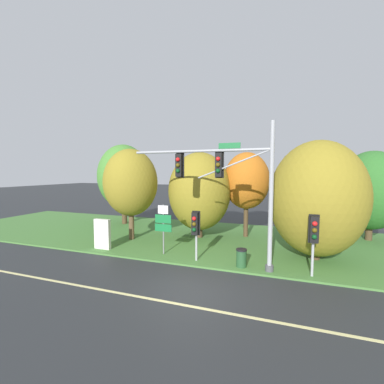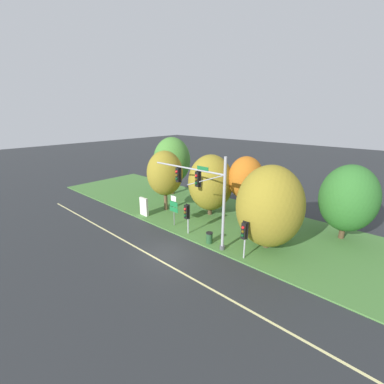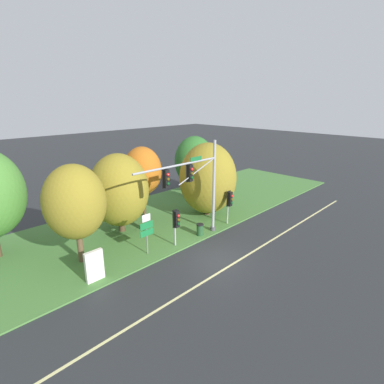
{
  "view_description": "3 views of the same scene",
  "coord_description": "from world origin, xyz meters",
  "px_view_note": "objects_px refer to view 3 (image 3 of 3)",
  "views": [
    {
      "loc": [
        3.51,
        -9.8,
        5.0
      ],
      "look_at": [
        -1.3,
        3.8,
        3.84
      ],
      "focal_mm": 24.0,
      "sensor_mm": 36.0,
      "label": 1
    },
    {
      "loc": [
        13.25,
        -11.82,
        10.3
      ],
      "look_at": [
        -1.01,
        3.96,
        3.76
      ],
      "focal_mm": 24.0,
      "sensor_mm": 36.0,
      "label": 2
    },
    {
      "loc": [
        -13.97,
        -11.47,
        10.33
      ],
      "look_at": [
        1.21,
        3.64,
        3.62
      ],
      "focal_mm": 28.0,
      "sensor_mm": 36.0,
      "label": 3
    }
  ],
  "objects_px": {
    "tree_behind_signpost": "(119,190)",
    "tree_tall_centre": "(208,178)",
    "traffic_signal_mast": "(196,182)",
    "pedestrian_signal_near_kerb": "(176,221)",
    "route_sign_post": "(147,229)",
    "tree_right_far": "(195,161)",
    "pedestrian_signal_further_along": "(230,201)",
    "info_kiosk": "(94,266)",
    "tree_mid_verge": "(142,171)",
    "trash_bin": "(200,229)",
    "tree_left_of_mast": "(75,202)"
  },
  "relations": [
    {
      "from": "tree_behind_signpost",
      "to": "tree_tall_centre",
      "type": "xyz_separation_m",
      "value": [
        7.59,
        -2.4,
        -0.03
      ]
    },
    {
      "from": "traffic_signal_mast",
      "to": "pedestrian_signal_near_kerb",
      "type": "height_order",
      "value": "traffic_signal_mast"
    },
    {
      "from": "route_sign_post",
      "to": "tree_right_far",
      "type": "bearing_deg",
      "value": 31.77
    },
    {
      "from": "route_sign_post",
      "to": "tree_tall_centre",
      "type": "distance_m",
      "value": 8.78
    },
    {
      "from": "route_sign_post",
      "to": "tree_right_far",
      "type": "height_order",
      "value": "tree_right_far"
    },
    {
      "from": "traffic_signal_mast",
      "to": "pedestrian_signal_near_kerb",
      "type": "xyz_separation_m",
      "value": [
        -1.86,
        0.09,
        -2.53
      ]
    },
    {
      "from": "pedestrian_signal_further_along",
      "to": "traffic_signal_mast",
      "type": "bearing_deg",
      "value": 178.17
    },
    {
      "from": "tree_tall_centre",
      "to": "info_kiosk",
      "type": "relative_size",
      "value": 3.48
    },
    {
      "from": "tree_behind_signpost",
      "to": "info_kiosk",
      "type": "bearing_deg",
      "value": -135.32
    },
    {
      "from": "pedestrian_signal_near_kerb",
      "to": "tree_right_far",
      "type": "relative_size",
      "value": 0.44
    },
    {
      "from": "traffic_signal_mast",
      "to": "pedestrian_signal_near_kerb",
      "type": "distance_m",
      "value": 3.14
    },
    {
      "from": "pedestrian_signal_further_along",
      "to": "tree_behind_signpost",
      "type": "bearing_deg",
      "value": 143.84
    },
    {
      "from": "tree_mid_verge",
      "to": "tree_tall_centre",
      "type": "bearing_deg",
      "value": -40.81
    },
    {
      "from": "pedestrian_signal_further_along",
      "to": "route_sign_post",
      "type": "xyz_separation_m",
      "value": [
        -7.99,
        0.78,
        -0.23
      ]
    },
    {
      "from": "route_sign_post",
      "to": "tree_behind_signpost",
      "type": "distance_m",
      "value": 4.81
    },
    {
      "from": "tree_right_far",
      "to": "tree_behind_signpost",
      "type": "bearing_deg",
      "value": -164.4
    },
    {
      "from": "tree_behind_signpost",
      "to": "tree_mid_verge",
      "type": "bearing_deg",
      "value": 22.71
    },
    {
      "from": "traffic_signal_mast",
      "to": "tree_right_far",
      "type": "bearing_deg",
      "value": 44.81
    },
    {
      "from": "tree_mid_verge",
      "to": "tree_behind_signpost",
      "type": "bearing_deg",
      "value": -157.29
    },
    {
      "from": "traffic_signal_mast",
      "to": "tree_mid_verge",
      "type": "distance_m",
      "value": 6.49
    },
    {
      "from": "pedestrian_signal_near_kerb",
      "to": "trash_bin",
      "type": "xyz_separation_m",
      "value": [
        2.49,
        0.04,
        -1.49
      ]
    },
    {
      "from": "traffic_signal_mast",
      "to": "tree_left_of_mast",
      "type": "bearing_deg",
      "value": 159.11
    },
    {
      "from": "pedestrian_signal_further_along",
      "to": "pedestrian_signal_near_kerb",
      "type": "bearing_deg",
      "value": 177.88
    },
    {
      "from": "tree_left_of_mast",
      "to": "tree_right_far",
      "type": "xyz_separation_m",
      "value": [
        16.14,
        5.45,
        -0.54
      ]
    },
    {
      "from": "route_sign_post",
      "to": "trash_bin",
      "type": "relative_size",
      "value": 3.18
    },
    {
      "from": "route_sign_post",
      "to": "info_kiosk",
      "type": "distance_m",
      "value": 4.2
    },
    {
      "from": "tree_behind_signpost",
      "to": "trash_bin",
      "type": "distance_m",
      "value": 6.98
    },
    {
      "from": "route_sign_post",
      "to": "info_kiosk",
      "type": "height_order",
      "value": "route_sign_post"
    },
    {
      "from": "trash_bin",
      "to": "tree_behind_signpost",
      "type": "bearing_deg",
      "value": 127.82
    },
    {
      "from": "tree_left_of_mast",
      "to": "info_kiosk",
      "type": "bearing_deg",
      "value": -99.23
    },
    {
      "from": "tree_behind_signpost",
      "to": "tree_mid_verge",
      "type": "height_order",
      "value": "tree_mid_verge"
    },
    {
      "from": "route_sign_post",
      "to": "info_kiosk",
      "type": "relative_size",
      "value": 1.56
    },
    {
      "from": "info_kiosk",
      "to": "tree_left_of_mast",
      "type": "bearing_deg",
      "value": 80.77
    },
    {
      "from": "tree_left_of_mast",
      "to": "route_sign_post",
      "type": "bearing_deg",
      "value": -32.04
    },
    {
      "from": "tree_behind_signpost",
      "to": "tree_right_far",
      "type": "relative_size",
      "value": 0.99
    },
    {
      "from": "pedestrian_signal_near_kerb",
      "to": "tree_tall_centre",
      "type": "xyz_separation_m",
      "value": [
        6.2,
        2.63,
        1.45
      ]
    },
    {
      "from": "route_sign_post",
      "to": "tree_mid_verge",
      "type": "distance_m",
      "value": 7.46
    },
    {
      "from": "route_sign_post",
      "to": "tree_tall_centre",
      "type": "relative_size",
      "value": 0.45
    },
    {
      "from": "tree_behind_signpost",
      "to": "trash_bin",
      "type": "xyz_separation_m",
      "value": [
        3.87,
        -4.99,
        -2.96
      ]
    },
    {
      "from": "pedestrian_signal_near_kerb",
      "to": "trash_bin",
      "type": "relative_size",
      "value": 2.98
    },
    {
      "from": "tree_tall_centre",
      "to": "route_sign_post",
      "type": "bearing_deg",
      "value": -166.16
    },
    {
      "from": "traffic_signal_mast",
      "to": "tree_behind_signpost",
      "type": "relative_size",
      "value": 1.2
    },
    {
      "from": "pedestrian_signal_further_along",
      "to": "tree_mid_verge",
      "type": "xyz_separation_m",
      "value": [
        -3.95,
        6.61,
        2.1
      ]
    },
    {
      "from": "tree_tall_centre",
      "to": "tree_right_far",
      "type": "distance_m",
      "value": 6.99
    },
    {
      "from": "traffic_signal_mast",
      "to": "tree_behind_signpost",
      "type": "height_order",
      "value": "traffic_signal_mast"
    },
    {
      "from": "pedestrian_signal_near_kerb",
      "to": "tree_behind_signpost",
      "type": "xyz_separation_m",
      "value": [
        -1.39,
        5.04,
        1.47
      ]
    },
    {
      "from": "info_kiosk",
      "to": "traffic_signal_mast",
      "type": "bearing_deg",
      "value": -2.04
    },
    {
      "from": "traffic_signal_mast",
      "to": "tree_behind_signpost",
      "type": "bearing_deg",
      "value": 122.33
    },
    {
      "from": "traffic_signal_mast",
      "to": "tree_left_of_mast",
      "type": "relative_size",
      "value": 1.16
    },
    {
      "from": "traffic_signal_mast",
      "to": "tree_right_far",
      "type": "relative_size",
      "value": 1.19
    }
  ]
}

